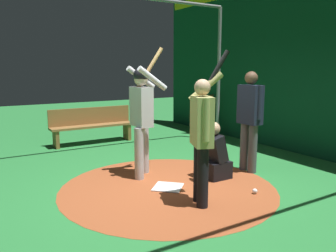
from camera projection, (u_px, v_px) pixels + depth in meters
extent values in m
plane|color=#287A38|center=(168.00, 188.00, 5.18)|extent=(26.52, 26.52, 0.00)
cylinder|color=#9E4C28|center=(168.00, 188.00, 5.18)|extent=(3.24, 3.24, 0.01)
cube|color=white|center=(168.00, 187.00, 5.18)|extent=(0.59, 0.59, 0.01)
cylinder|color=#B3B3B7|center=(139.00, 154.00, 5.51)|extent=(0.15, 0.15, 0.85)
cylinder|color=#B3B3B7|center=(144.00, 149.00, 5.86)|extent=(0.15, 0.15, 0.85)
cube|color=silver|center=(141.00, 107.00, 5.56)|extent=(0.22, 0.44, 0.64)
cylinder|color=silver|center=(152.00, 78.00, 5.37)|extent=(0.52, 0.09, 0.40)
cylinder|color=silver|center=(141.00, 78.00, 5.70)|extent=(0.52, 0.09, 0.40)
sphere|color=beige|center=(141.00, 79.00, 5.49)|extent=(0.22, 0.22, 0.22)
sphere|color=black|center=(141.00, 75.00, 5.48)|extent=(0.25, 0.25, 0.25)
cylinder|color=tan|center=(149.00, 69.00, 5.69)|extent=(0.54, 0.06, 0.73)
cube|color=black|center=(215.00, 169.00, 5.64)|extent=(0.40, 0.40, 0.29)
cube|color=black|center=(214.00, 148.00, 5.56)|extent=(0.31, 0.40, 0.47)
sphere|color=tan|center=(214.00, 129.00, 5.49)|extent=(0.22, 0.22, 0.22)
cube|color=gray|center=(209.00, 129.00, 5.44)|extent=(0.03, 0.19, 0.19)
ellipsoid|color=brown|center=(202.00, 158.00, 5.38)|extent=(0.12, 0.28, 0.22)
cylinder|color=#4C4C51|center=(253.00, 149.00, 5.87)|extent=(0.15, 0.15, 0.84)
cylinder|color=#4C4C51|center=(244.00, 146.00, 6.04)|extent=(0.15, 0.15, 0.84)
cube|color=#1E2338|center=(250.00, 105.00, 5.83)|extent=(0.22, 0.42, 0.67)
cylinder|color=#1E2338|center=(259.00, 103.00, 5.65)|extent=(0.09, 0.09, 0.56)
cylinder|color=#1E2338|center=(242.00, 101.00, 5.99)|extent=(0.09, 0.09, 0.56)
sphere|color=brown|center=(251.00, 78.00, 5.75)|extent=(0.22, 0.22, 0.22)
cylinder|color=black|center=(203.00, 178.00, 4.40)|extent=(0.15, 0.15, 0.80)
cylinder|color=black|center=(199.00, 173.00, 4.60)|extent=(0.15, 0.15, 0.80)
cube|color=tan|center=(202.00, 121.00, 4.38)|extent=(0.37, 0.47, 0.64)
cylinder|color=tan|center=(206.00, 120.00, 4.17)|extent=(0.09, 0.09, 0.54)
cylinder|color=tan|center=(206.00, 87.00, 4.52)|extent=(0.47, 0.26, 0.41)
sphere|color=tan|center=(202.00, 87.00, 4.30)|extent=(0.21, 0.21, 0.21)
cylinder|color=black|center=(212.00, 78.00, 4.51)|extent=(0.45, 0.23, 0.74)
cube|color=#0C3D26|center=(322.00, 62.00, 6.69)|extent=(0.20, 10.52, 3.80)
cylinder|color=gray|center=(219.00, 75.00, 8.36)|extent=(0.08, 0.08, 3.20)
cube|color=olive|center=(208.00, 114.00, 9.50)|extent=(1.06, 0.04, 1.05)
cylinder|color=olive|center=(221.00, 117.00, 9.69)|extent=(0.06, 0.19, 0.80)
cylinder|color=tan|center=(218.00, 116.00, 9.62)|extent=(0.06, 0.13, 0.88)
cylinder|color=olive|center=(215.00, 117.00, 9.56)|extent=(0.06, 0.19, 0.84)
cylinder|color=olive|center=(212.00, 117.00, 9.50)|extent=(0.06, 0.14, 0.86)
cylinder|color=tan|center=(208.00, 118.00, 9.44)|extent=(0.06, 0.13, 0.85)
cylinder|color=black|center=(205.00, 118.00, 9.38)|extent=(0.06, 0.20, 0.83)
cylinder|color=tan|center=(201.00, 118.00, 9.31)|extent=(0.06, 0.19, 0.87)
cylinder|color=olive|center=(198.00, 119.00, 9.25)|extent=(0.06, 0.15, 0.83)
cube|color=olive|center=(93.00, 126.00, 8.12)|extent=(1.99, 0.36, 0.05)
cube|color=olive|center=(91.00, 116.00, 8.22)|extent=(1.99, 0.04, 0.40)
cube|color=olive|center=(127.00, 132.00, 8.61)|extent=(0.08, 0.32, 0.40)
cube|color=olive|center=(56.00, 139.00, 7.71)|extent=(0.08, 0.32, 0.40)
sphere|color=white|center=(255.00, 191.00, 4.92)|extent=(0.07, 0.07, 0.07)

